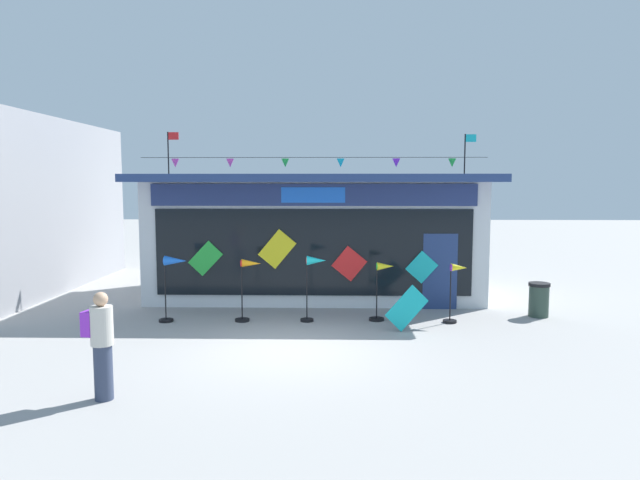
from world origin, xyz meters
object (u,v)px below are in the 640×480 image
(wind_spinner_right, at_px, (455,285))
(trash_bin, at_px, (539,299))
(wind_spinner_center_left, at_px, (314,273))
(wind_spinner_center_right, at_px, (382,285))
(kite_shop_building, at_px, (316,234))
(person_near_camera, at_px, (101,343))
(wind_spinner_far_left, at_px, (173,273))
(display_kite_on_ground, at_px, (407,308))
(wind_spinner_left, at_px, (248,281))

(wind_spinner_right, bearing_deg, trash_bin, 16.88)
(wind_spinner_center_left, distance_m, wind_spinner_center_right, 1.66)
(kite_shop_building, height_order, wind_spinner_center_left, kite_shop_building)
(trash_bin, bearing_deg, kite_shop_building, 153.50)
(kite_shop_building, distance_m, wind_spinner_right, 4.97)
(trash_bin, bearing_deg, person_near_camera, -146.87)
(person_near_camera, bearing_deg, wind_spinner_center_right, -33.91)
(wind_spinner_right, bearing_deg, person_near_camera, -142.29)
(kite_shop_building, distance_m, wind_spinner_center_left, 3.50)
(wind_spinner_far_left, xyz_separation_m, wind_spinner_center_left, (3.35, 0.11, -0.02))
(wind_spinner_center_right, xyz_separation_m, display_kite_on_ground, (0.49, -0.91, -0.36))
(wind_spinner_left, bearing_deg, wind_spinner_center_left, 1.13)
(trash_bin, height_order, display_kite_on_ground, display_kite_on_ground)
(person_near_camera, bearing_deg, kite_shop_building, -11.06)
(person_near_camera, bearing_deg, trash_bin, -48.31)
(wind_spinner_center_left, bearing_deg, wind_spinner_right, -0.80)
(wind_spinner_far_left, relative_size, wind_spinner_right, 1.12)
(wind_spinner_far_left, height_order, wind_spinner_right, wind_spinner_far_left)
(wind_spinner_right, bearing_deg, wind_spinner_center_left, 179.20)
(wind_spinner_right, relative_size, display_kite_on_ground, 1.49)
(kite_shop_building, height_order, wind_spinner_left, kite_shop_building)
(wind_spinner_right, distance_m, display_kite_on_ground, 1.49)
(wind_spinner_right, distance_m, person_near_camera, 8.14)
(wind_spinner_right, bearing_deg, kite_shop_building, 134.45)
(wind_spinner_far_left, distance_m, wind_spinner_right, 6.71)
(wind_spinner_left, xyz_separation_m, wind_spinner_center_right, (3.21, 0.15, -0.12))
(wind_spinner_far_left, relative_size, wind_spinner_left, 1.06)
(kite_shop_building, relative_size, wind_spinner_left, 6.41)
(kite_shop_building, xyz_separation_m, wind_spinner_left, (-1.51, -3.47, -0.81))
(wind_spinner_left, distance_m, display_kite_on_ground, 3.80)
(wind_spinner_far_left, height_order, trash_bin, wind_spinner_far_left)
(kite_shop_building, bearing_deg, trash_bin, -26.50)
(wind_spinner_far_left, height_order, person_near_camera, person_near_camera)
(wind_spinner_left, relative_size, wind_spinner_center_left, 0.95)
(wind_spinner_left, relative_size, person_near_camera, 0.90)
(display_kite_on_ground, bearing_deg, wind_spinner_right, 30.88)
(wind_spinner_center_right, relative_size, display_kite_on_ground, 1.49)
(kite_shop_building, xyz_separation_m, person_near_camera, (-3.02, -8.47, -0.91))
(wind_spinner_left, relative_size, wind_spinner_right, 1.06)
(wind_spinner_left, xyz_separation_m, person_near_camera, (-1.51, -4.99, -0.11))
(wind_spinner_center_left, height_order, person_near_camera, person_near_camera)
(wind_spinner_left, height_order, wind_spinner_right, wind_spinner_left)
(wind_spinner_center_left, relative_size, trash_bin, 1.87)
(wind_spinner_right, relative_size, person_near_camera, 0.85)
(kite_shop_building, relative_size, wind_spinner_right, 6.79)
(wind_spinner_far_left, relative_size, display_kite_on_ground, 1.67)
(person_near_camera, height_order, display_kite_on_ground, person_near_camera)
(wind_spinner_left, bearing_deg, wind_spinner_far_left, -177.35)
(wind_spinner_far_left, distance_m, display_kite_on_ground, 5.55)
(person_near_camera, bearing_deg, display_kite_on_ground, -42.26)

